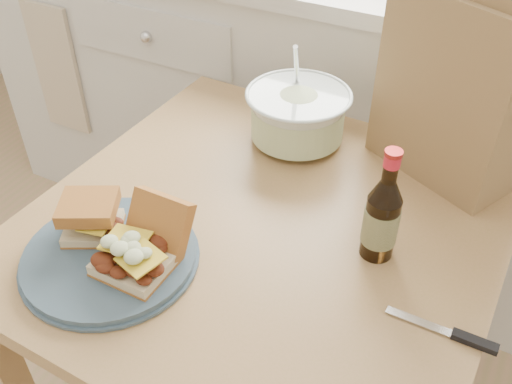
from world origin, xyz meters
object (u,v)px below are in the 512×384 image
at_px(plate, 110,257).
at_px(coleslaw_bowl, 298,117).
at_px(paper_bag, 464,85).
at_px(dining_table, 264,260).
at_px(beer_bottle, 382,217).

xyz_separation_m(plate, coleslaw_bowl, (0.13, 0.50, 0.05)).
distance_m(coleslaw_bowl, paper_bag, 0.35).
bearing_deg(dining_table, beer_bottle, 6.82).
height_order(plate, coleslaw_bowl, coleslaw_bowl).
bearing_deg(beer_bottle, dining_table, -163.32).
xyz_separation_m(dining_table, plate, (-0.19, -0.22, 0.11)).
distance_m(plate, beer_bottle, 0.47).
bearing_deg(coleslaw_bowl, dining_table, -77.88).
relative_size(dining_table, beer_bottle, 3.99).
distance_m(beer_bottle, paper_bag, 0.35).
distance_m(dining_table, coleslaw_bowl, 0.33).
height_order(beer_bottle, paper_bag, paper_bag).
height_order(dining_table, plate, plate).
xyz_separation_m(plate, beer_bottle, (0.41, 0.24, 0.07)).
relative_size(plate, coleslaw_bowl, 1.30).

